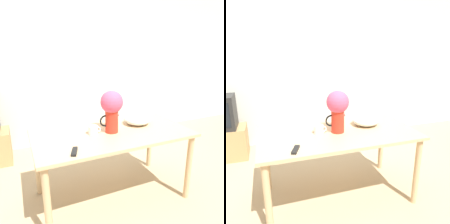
{
  "view_description": "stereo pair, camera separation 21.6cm",
  "coord_description": "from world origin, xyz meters",
  "views": [
    {
      "loc": [
        -0.7,
        -1.91,
        1.58
      ],
      "look_at": [
        0.16,
        -0.02,
        0.97
      ],
      "focal_mm": 35.0,
      "sensor_mm": 36.0,
      "label": 1
    },
    {
      "loc": [
        -0.5,
        -1.99,
        1.58
      ],
      "look_at": [
        0.16,
        -0.02,
        0.97
      ],
      "focal_mm": 35.0,
      "sensor_mm": 36.0,
      "label": 2
    }
  ],
  "objects": [
    {
      "name": "ground_plane",
      "position": [
        0.0,
        0.0,
        0.0
      ],
      "size": [
        12.0,
        12.0,
        0.0
      ],
      "primitive_type": "plane",
      "color": "tan"
    },
    {
      "name": "white_bowl",
      "position": [
        0.52,
        0.09,
        0.82
      ],
      "size": [
        0.29,
        0.29,
        0.11
      ],
      "color": "silver",
      "rests_on": "table"
    },
    {
      "name": "wall_back",
      "position": [
        0.0,
        1.7,
        1.3
      ],
      "size": [
        8.0,
        0.05,
        2.6
      ],
      "color": "silver",
      "rests_on": "ground_plane"
    },
    {
      "name": "remote_control",
      "position": [
        -0.31,
        -0.31,
        0.77
      ],
      "size": [
        0.09,
        0.15,
        0.02
      ],
      "color": "black",
      "rests_on": "table"
    },
    {
      "name": "coffee_mug",
      "position": [
        -0.04,
        -0.0,
        0.8
      ],
      "size": [
        0.13,
        0.1,
        0.09
      ],
      "color": "white",
      "rests_on": "table"
    },
    {
      "name": "flower_vase",
      "position": [
        0.15,
        -0.02,
        1.02
      ],
      "size": [
        0.24,
        0.22,
        0.43
      ],
      "color": "red",
      "rests_on": "table"
    },
    {
      "name": "table",
      "position": [
        0.16,
        -0.01,
        0.67
      ],
      "size": [
        1.58,
        0.86,
        0.76
      ],
      "color": "tan",
      "rests_on": "ground_plane"
    }
  ]
}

